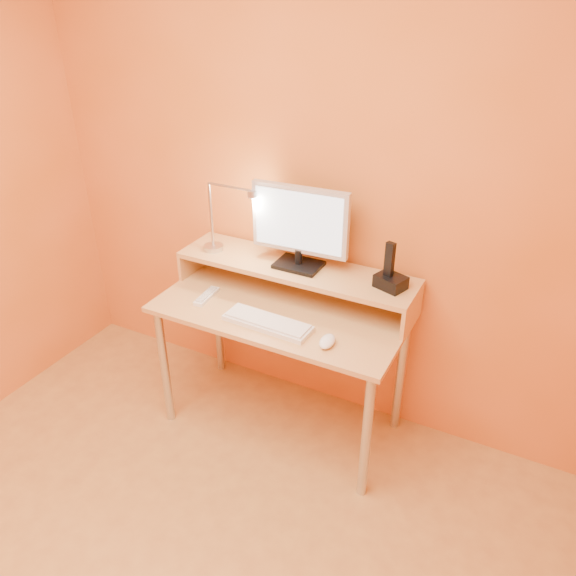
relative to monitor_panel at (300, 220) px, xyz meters
The scene contains 25 objects.
wall_back 0.21m from the monitor_panel, 96.39° to the left, with size 3.00×0.04×2.50m, color orange.
desk_leg_fl 1.04m from the monitor_panel, 144.17° to the right, with size 0.04×0.04×0.69m, color #BABABC.
desk_leg_fr 1.02m from the monitor_panel, 37.62° to the right, with size 0.04×0.04×0.69m, color #BABABC.
desk_leg_bl 0.96m from the monitor_panel, behind, with size 0.04×0.04×0.69m, color #BABABC.
desk_leg_br 0.94m from the monitor_panel, ahead, with size 0.04×0.04×0.69m, color #BABABC.
desk_lower 0.44m from the monitor_panel, 96.39° to the right, with size 1.20×0.60×0.03m, color tan.
shelf_riser_left 0.69m from the monitor_panel, behind, with size 0.02×0.30×0.14m, color tan.
shelf_riser_right 0.66m from the monitor_panel, ahead, with size 0.02×0.30×0.14m, color tan.
desk_shelf 0.25m from the monitor_panel, 150.85° to the right, with size 1.20×0.30×0.03m, color tan.
monitor_foot 0.23m from the monitor_panel, 90.00° to the right, with size 0.22×0.16×0.02m, color black.
monitor_neck 0.19m from the monitor_panel, 90.00° to the right, with size 0.04×0.04×0.07m, color black.
monitor_panel is the anchor object (origin of this frame).
monitor_back 0.02m from the monitor_panel, 90.00° to the left, with size 0.43×0.01×0.28m, color black.
monitor_screen 0.02m from the monitor_panel, 90.00° to the right, with size 0.43×0.00×0.28m, color silver.
lamp_base 0.52m from the monitor_panel, behind, with size 0.10×0.10×0.03m, color #BABABC.
lamp_post 0.47m from the monitor_panel, behind, with size 0.01×0.01×0.33m, color #BABABC.
lamp_arm 0.37m from the monitor_panel, behind, with size 0.01×0.01×0.24m, color #BABABC.
lamp_head 0.26m from the monitor_panel, behind, with size 0.04×0.04×0.03m, color #BABABC.
lamp_bulb 0.25m from the monitor_panel, behind, with size 0.03×0.03×0.00m, color #FFEAC6.
phone_dock 0.51m from the monitor_panel, ahead, with size 0.13×0.10×0.06m, color black.
phone_handset 0.46m from the monitor_panel, ahead, with size 0.04×0.03×0.16m, color black.
phone_led 0.55m from the monitor_panel, ahead, with size 0.01×0.00×0.04m, color #1134F1.
keyboard 0.50m from the monitor_panel, 90.65° to the right, with size 0.42×0.13×0.02m, color white.
mouse 0.59m from the monitor_panel, 48.39° to the right, with size 0.06×0.11×0.04m, color white.
remote_control 0.60m from the monitor_panel, 148.16° to the right, with size 0.05×0.18×0.02m, color white.
Camera 1 is at (1.07, -0.84, 2.12)m, focal length 34.97 mm.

